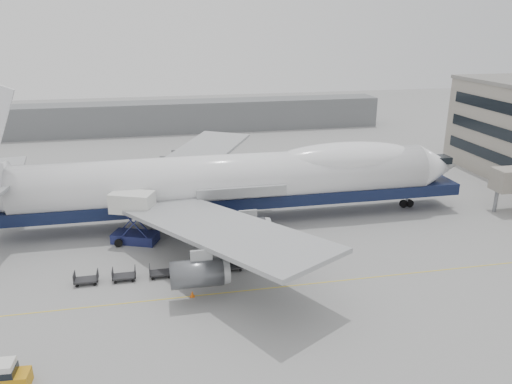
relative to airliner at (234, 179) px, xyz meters
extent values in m
plane|color=gray|center=(-0.64, -12.00, -5.62)|extent=(260.00, 260.00, 0.00)
cube|color=gold|center=(-0.64, -18.00, -5.62)|extent=(60.00, 0.15, 0.01)
cylinder|color=slate|center=(35.36, -4.00, -4.12)|extent=(0.50, 0.50, 3.00)
cube|color=slate|center=(-10.64, 58.00, -2.12)|extent=(110.00, 8.00, 7.00)
cylinder|color=white|center=(-0.64, 0.00, 0.08)|extent=(52.00, 6.40, 6.40)
cube|color=#0E1633|center=(0.36, 0.00, -2.48)|extent=(60.00, 5.76, 1.50)
cone|color=white|center=(28.36, 0.00, 0.08)|extent=(6.00, 6.40, 6.40)
ellipsoid|color=white|center=(14.96, 0.00, 1.84)|extent=(20.67, 5.78, 4.56)
cube|color=#9EA0A3|center=(-3.64, -14.28, -0.52)|extent=(20.35, 26.74, 2.26)
cube|color=#9EA0A3|center=(-3.64, 14.28, -0.52)|extent=(20.35, 26.74, 2.26)
cylinder|color=#595B60|center=(-6.64, 19.00, -2.72)|extent=(4.80, 2.60, 2.60)
cylinder|color=#595B60|center=(-0.64, 10.00, -2.72)|extent=(4.80, 2.60, 2.60)
cylinder|color=#595B60|center=(-0.64, -10.00, -2.72)|extent=(4.80, 2.60, 2.60)
cylinder|color=#595B60|center=(-6.64, -19.00, -2.72)|extent=(4.80, 2.60, 2.60)
cylinder|color=slate|center=(24.36, 0.00, -4.37)|extent=(0.36, 0.36, 2.50)
cylinder|color=black|center=(24.36, 0.00, -5.07)|extent=(1.10, 0.45, 1.10)
cylinder|color=slate|center=(-3.64, -3.00, -4.37)|extent=(0.36, 0.36, 2.50)
cylinder|color=black|center=(-3.64, -3.00, -5.07)|extent=(1.10, 0.45, 1.10)
cylinder|color=slate|center=(-3.64, 3.00, -4.37)|extent=(0.36, 0.36, 2.50)
cylinder|color=black|center=(-3.64, 3.00, -5.07)|extent=(1.10, 0.45, 1.10)
cube|color=#1A2050|center=(-12.61, -4.25, -5.05)|extent=(5.75, 4.25, 1.14)
cube|color=silver|center=(-12.61, -4.25, -0.62)|extent=(5.44, 4.29, 2.29)
cube|color=#1A2050|center=(-12.61, -5.39, -2.82)|extent=(3.48, 1.49, 4.10)
cube|color=#1A2050|center=(-12.61, -3.10, -2.82)|extent=(3.48, 1.49, 4.10)
cube|color=slate|center=(-12.61, -2.58, -0.62)|extent=(2.78, 2.09, 0.15)
cylinder|color=black|center=(-14.48, -5.29, -5.16)|extent=(0.94, 0.36, 0.94)
cylinder|color=black|center=(-14.48, -3.21, -5.16)|extent=(0.94, 0.36, 0.94)
cylinder|color=black|center=(-10.74, -5.29, -5.16)|extent=(0.94, 0.36, 0.94)
cylinder|color=black|center=(-10.74, -3.21, -5.16)|extent=(0.94, 0.36, 0.94)
cube|color=#C48512|center=(-20.83, -27.80, -5.07)|extent=(2.93, 1.69, 1.12)
cube|color=silver|center=(-21.14, -27.78, -4.05)|extent=(1.71, 1.51, 1.01)
cube|color=black|center=(-21.14, -27.78, -4.25)|extent=(1.81, 1.62, 0.51)
cylinder|color=black|center=(-19.82, -27.14, -5.27)|extent=(0.71, 0.30, 0.71)
cone|color=orange|center=(-7.07, -18.08, -5.31)|extent=(0.41, 0.41, 0.63)
cube|color=orange|center=(-7.07, -18.08, -5.61)|extent=(0.43, 0.43, 0.03)
cube|color=#2D2D30|center=(-17.15, -13.49, -5.17)|extent=(2.30, 1.35, 0.18)
cube|color=#2D2D30|center=(-18.25, -13.49, -4.77)|extent=(0.08, 1.35, 0.90)
cube|color=#2D2D30|center=(-16.05, -13.49, -4.77)|extent=(0.08, 1.35, 0.90)
cylinder|color=black|center=(-18.00, -14.04, -5.47)|extent=(0.30, 0.12, 0.30)
cylinder|color=black|center=(-18.00, -12.94, -5.47)|extent=(0.30, 0.12, 0.30)
cylinder|color=black|center=(-16.30, -14.04, -5.47)|extent=(0.30, 0.12, 0.30)
cylinder|color=black|center=(-16.30, -12.94, -5.47)|extent=(0.30, 0.12, 0.30)
cube|color=#2D2D30|center=(-13.50, -13.49, -5.17)|extent=(2.30, 1.35, 0.18)
cube|color=#2D2D30|center=(-14.60, -13.49, -4.77)|extent=(0.08, 1.35, 0.90)
cube|color=#2D2D30|center=(-12.40, -13.49, -4.77)|extent=(0.08, 1.35, 0.90)
cylinder|color=black|center=(-14.35, -14.04, -5.47)|extent=(0.30, 0.12, 0.30)
cylinder|color=black|center=(-14.35, -12.94, -5.47)|extent=(0.30, 0.12, 0.30)
cylinder|color=black|center=(-12.65, -14.04, -5.47)|extent=(0.30, 0.12, 0.30)
cylinder|color=black|center=(-12.65, -12.94, -5.47)|extent=(0.30, 0.12, 0.30)
cube|color=#2D2D30|center=(-9.86, -13.49, -5.17)|extent=(2.30, 1.35, 0.18)
cube|color=#2D2D30|center=(-10.96, -13.49, -4.77)|extent=(0.08, 1.35, 0.90)
cube|color=#2D2D30|center=(-8.76, -13.49, -4.77)|extent=(0.08, 1.35, 0.90)
cylinder|color=black|center=(-10.71, -14.04, -5.47)|extent=(0.30, 0.12, 0.30)
cylinder|color=black|center=(-10.71, -12.94, -5.47)|extent=(0.30, 0.12, 0.30)
cylinder|color=black|center=(-9.01, -14.04, -5.47)|extent=(0.30, 0.12, 0.30)
cylinder|color=black|center=(-9.01, -12.94, -5.47)|extent=(0.30, 0.12, 0.30)
cube|color=#2D2D30|center=(-6.22, -13.49, -5.17)|extent=(2.30, 1.35, 0.18)
cube|color=#2D2D30|center=(-7.32, -13.49, -4.77)|extent=(0.08, 1.35, 0.90)
cube|color=#2D2D30|center=(-5.12, -13.49, -4.77)|extent=(0.08, 1.35, 0.90)
cylinder|color=black|center=(-7.07, -14.04, -5.47)|extent=(0.30, 0.12, 0.30)
cylinder|color=black|center=(-7.07, -12.94, -5.47)|extent=(0.30, 0.12, 0.30)
cylinder|color=black|center=(-5.37, -14.04, -5.47)|extent=(0.30, 0.12, 0.30)
cylinder|color=black|center=(-5.37, -12.94, -5.47)|extent=(0.30, 0.12, 0.30)
cube|color=#2D2D30|center=(-2.57, -13.49, -5.17)|extent=(2.30, 1.35, 0.18)
cube|color=#2D2D30|center=(-3.67, -13.49, -4.77)|extent=(0.08, 1.35, 0.90)
cube|color=#2D2D30|center=(-1.47, -13.49, -4.77)|extent=(0.08, 1.35, 0.90)
cylinder|color=black|center=(-3.42, -14.04, -5.47)|extent=(0.30, 0.12, 0.30)
cylinder|color=black|center=(-3.42, -12.94, -5.47)|extent=(0.30, 0.12, 0.30)
cylinder|color=black|center=(-1.72, -14.04, -5.47)|extent=(0.30, 0.12, 0.30)
cylinder|color=black|center=(-1.72, -12.94, -5.47)|extent=(0.30, 0.12, 0.30)
cube|color=#2D2D30|center=(1.07, -13.49, -5.17)|extent=(2.30, 1.35, 0.18)
cube|color=#2D2D30|center=(-0.03, -13.49, -4.77)|extent=(0.08, 1.35, 0.90)
cube|color=#2D2D30|center=(2.17, -13.49, -4.77)|extent=(0.08, 1.35, 0.90)
cylinder|color=black|center=(0.22, -14.04, -5.47)|extent=(0.30, 0.12, 0.30)
cylinder|color=black|center=(0.22, -12.94, -5.47)|extent=(0.30, 0.12, 0.30)
cylinder|color=black|center=(1.92, -14.04, -5.47)|extent=(0.30, 0.12, 0.30)
cylinder|color=black|center=(1.92, -12.94, -5.47)|extent=(0.30, 0.12, 0.30)
cube|color=#2D2D30|center=(4.72, -13.49, -5.17)|extent=(2.30, 1.35, 0.18)
cube|color=#2D2D30|center=(3.62, -13.49, -4.77)|extent=(0.08, 1.35, 0.90)
cube|color=#2D2D30|center=(5.82, -13.49, -4.77)|extent=(0.08, 1.35, 0.90)
cylinder|color=black|center=(3.87, -14.04, -5.47)|extent=(0.30, 0.12, 0.30)
cylinder|color=black|center=(3.87, -12.94, -5.47)|extent=(0.30, 0.12, 0.30)
cylinder|color=black|center=(5.57, -14.04, -5.47)|extent=(0.30, 0.12, 0.30)
cylinder|color=black|center=(5.57, -12.94, -5.47)|extent=(0.30, 0.12, 0.30)
camera|label=1|loc=(-9.53, -59.87, 19.06)|focal=35.00mm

